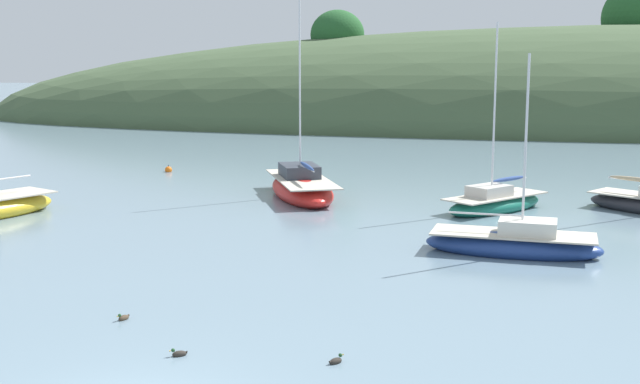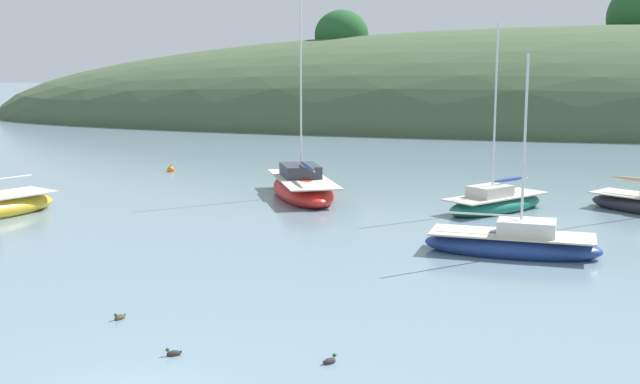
# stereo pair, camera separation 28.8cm
# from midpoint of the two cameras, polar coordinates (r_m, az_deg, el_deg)

# --- Properties ---
(sailboat_grey_yawl) EXTENTS (5.65, 8.37, 10.49)m
(sailboat_grey_yawl) POSITION_cam_midpoint_polar(r_m,az_deg,el_deg) (40.60, -1.51, 0.31)
(sailboat_grey_yawl) COLOR red
(sailboat_grey_yawl) RESTS_ON ground
(sailboat_teal_outer) EXTENTS (6.39, 2.74, 7.28)m
(sailboat_teal_outer) POSITION_cam_midpoint_polar(r_m,az_deg,el_deg) (29.59, 13.25, -3.56)
(sailboat_teal_outer) COLOR navy
(sailboat_teal_outer) RESTS_ON ground
(sailboat_blue_center) EXTENTS (5.32, 5.77, 8.68)m
(sailboat_blue_center) POSITION_cam_midpoint_polar(r_m,az_deg,el_deg) (37.75, 12.01, -0.74)
(sailboat_blue_center) COLOR #196B56
(sailboat_blue_center) RESTS_ON ground
(mooring_buoy_channel) EXTENTS (0.44, 0.44, 0.54)m
(mooring_buoy_channel) POSITION_cam_midpoint_polar(r_m,az_deg,el_deg) (50.55, -10.80, 1.54)
(mooring_buoy_channel) COLOR orange
(mooring_buoy_channel) RESTS_ON ground
(duck_lead) EXTENTS (0.40, 0.33, 0.24)m
(duck_lead) POSITION_cam_midpoint_polar(r_m,az_deg,el_deg) (19.59, -10.33, -11.16)
(duck_lead) COLOR #2D2823
(duck_lead) RESTS_ON ground
(duck_lone_right) EXTENTS (0.29, 0.41, 0.24)m
(duck_lone_right) POSITION_cam_midpoint_polar(r_m,az_deg,el_deg) (22.45, -14.05, -8.60)
(duck_lone_right) COLOR #473828
(duck_lone_right) RESTS_ON ground
(duck_straggler) EXTENTS (0.35, 0.38, 0.24)m
(duck_straggler) POSITION_cam_midpoint_polar(r_m,az_deg,el_deg) (18.86, 0.68, -11.82)
(duck_straggler) COLOR #2D2823
(duck_straggler) RESTS_ON ground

